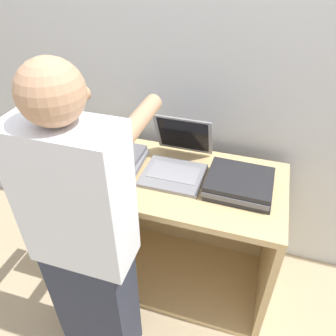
# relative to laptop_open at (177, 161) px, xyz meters

# --- Properties ---
(ground_plane) EXTENTS (12.00, 12.00, 0.00)m
(ground_plane) POSITION_rel_laptop_open_xyz_m (0.00, -0.37, -0.85)
(ground_plane) COLOR tan
(wall_back) EXTENTS (8.00, 0.05, 2.40)m
(wall_back) POSITION_rel_laptop_open_xyz_m (0.00, 0.34, 0.35)
(wall_back) COLOR silver
(wall_back) RESTS_ON ground_plane
(cart) EXTENTS (1.16, 0.60, 0.80)m
(cart) POSITION_rel_laptop_open_xyz_m (0.00, 0.01, -0.45)
(cart) COLOR tan
(cart) RESTS_ON ground_plane
(laptop_open) EXTENTS (0.31, 0.39, 0.27)m
(laptop_open) POSITION_rel_laptop_open_xyz_m (0.00, 0.00, 0.00)
(laptop_open) COLOR gray
(laptop_open) RESTS_ON cart
(laptop_stack_left) EXTENTS (0.34, 0.29, 0.08)m
(laptop_stack_left) POSITION_rel_laptop_open_xyz_m (-0.35, -0.06, -0.02)
(laptop_stack_left) COLOR slate
(laptop_stack_left) RESTS_ON cart
(laptop_stack_right) EXTENTS (0.33, 0.28, 0.08)m
(laptop_stack_right) POSITION_rel_laptop_open_xyz_m (0.34, -0.07, -0.02)
(laptop_stack_right) COLOR #232326
(laptop_stack_right) RESTS_ON cart
(person) EXTENTS (0.40, 0.52, 1.56)m
(person) POSITION_rel_laptop_open_xyz_m (-0.21, -0.61, -0.07)
(person) COLOR #2D3342
(person) RESTS_ON ground_plane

